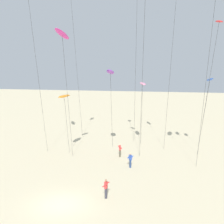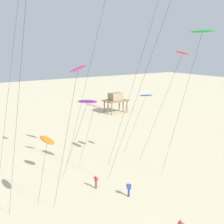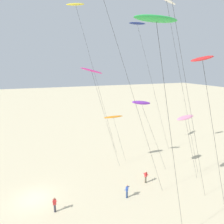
% 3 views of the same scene
% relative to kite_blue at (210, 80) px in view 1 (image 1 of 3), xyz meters
% --- Properties ---
extents(ground_plane, '(260.00, 260.00, 0.00)m').
position_rel_kite_blue_xyz_m(ground_plane, '(-12.25, -17.54, -9.47)').
color(ground_plane, beige).
extents(kite_blue, '(1.28, 5.30, 9.87)m').
position_rel_kite_blue_xyz_m(kite_blue, '(0.00, 0.00, 0.00)').
color(kite_blue, blue).
rests_on(kite_blue, ground).
extents(kite_orange, '(0.94, 3.91, 7.82)m').
position_rel_kite_blue_xyz_m(kite_orange, '(-17.00, -5.77, -1.86)').
color(kite_orange, orange).
rests_on(kite_orange, ground).
extents(kite_purple, '(1.84, 6.61, 11.00)m').
position_rel_kite_blue_xyz_m(kite_purple, '(-11.69, -4.11, 1.00)').
color(kite_purple, purple).
rests_on(kite_purple, ground).
extents(kite_magenta, '(1.30, 5.90, 14.97)m').
position_rel_kite_blue_xyz_m(kite_magenta, '(-15.47, -9.37, 4.80)').
color(kite_magenta, '#D8339E').
rests_on(kite_magenta, ground).
extents(kite_red, '(1.66, 7.22, 15.83)m').
position_rel_kite_blue_xyz_m(kite_red, '(0.08, -6.25, 5.77)').
color(kite_red, red).
rests_on(kite_red, ground).
extents(kite_pink, '(1.49, 4.91, 9.28)m').
position_rel_kite_blue_xyz_m(kite_pink, '(-8.35, 0.02, -0.53)').
color(kite_pink, pink).
rests_on(kite_pink, ground).
extents(kite_flyer_nearest, '(0.52, 0.55, 1.67)m').
position_rel_kite_blue_xyz_m(kite_flyer_nearest, '(-9.11, -15.56, -8.58)').
color(kite_flyer_nearest, '#33333D').
rests_on(kite_flyer_nearest, ground).
extents(kite_flyer_middle, '(0.64, 0.65, 1.67)m').
position_rel_kite_blue_xyz_m(kite_flyer_middle, '(-10.54, -3.80, -8.58)').
color(kite_flyer_middle, '#4C4738').
rests_on(kite_flyer_middle, ground).
extents(kite_flyer_furthest, '(0.73, 0.72, 1.67)m').
position_rel_kite_blue_xyz_m(kite_flyer_furthest, '(-8.54, -7.47, -8.58)').
color(kite_flyer_furthest, navy).
rests_on(kite_flyer_furthest, ground).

